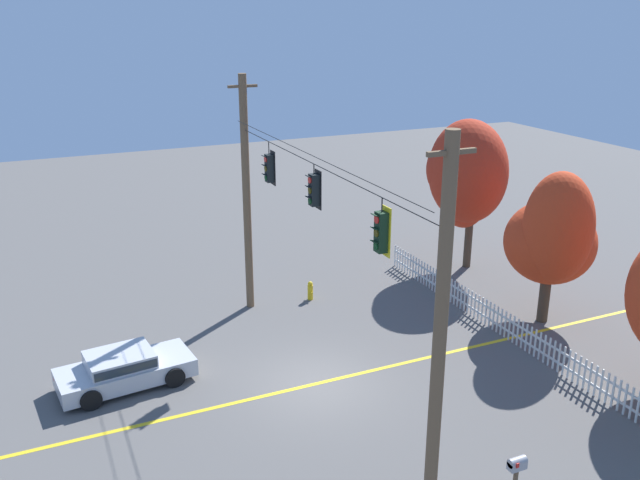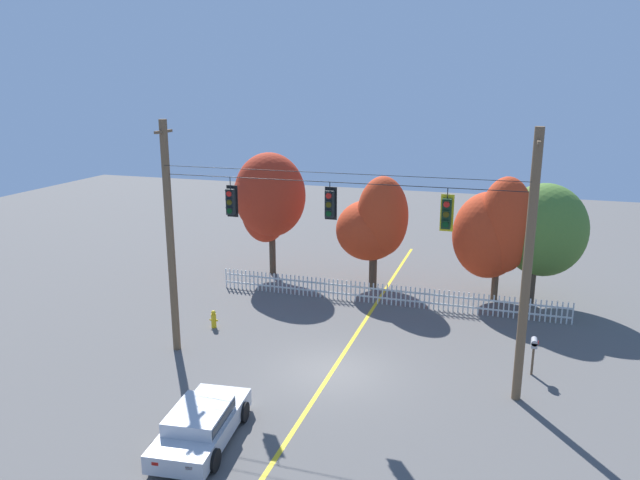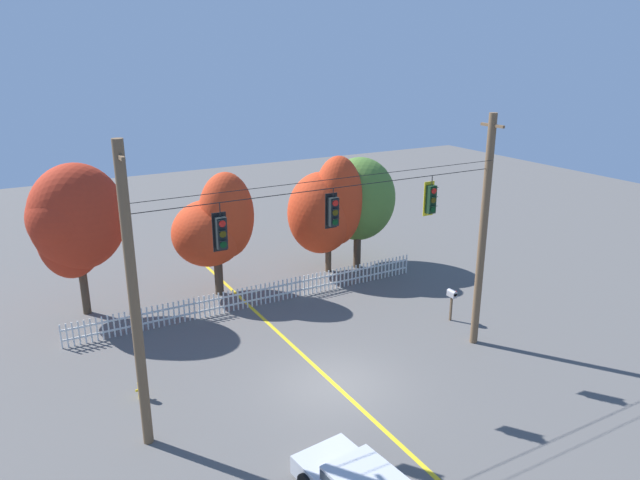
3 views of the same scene
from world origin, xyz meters
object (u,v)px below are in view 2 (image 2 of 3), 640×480
object	(u,v)px
traffic_signal_northbound_primary	(231,202)
roadside_mailbox	(534,345)
autumn_maple_near_fence	(267,198)
traffic_signal_northbound_secondary	(330,204)
autumn_maple_far_west	(542,231)
parked_car	(201,424)
traffic_signal_southbound_primary	(447,213)
autumn_maple_mid	(374,225)
autumn_oak_far_east	(495,232)
fire_hydrant	(214,319)

from	to	relation	value
traffic_signal_northbound_primary	roadside_mailbox	bearing A→B (deg)	10.38
traffic_signal_northbound_primary	autumn_maple_near_fence	distance (m)	10.72
traffic_signal_northbound_secondary	autumn_maple_far_west	world-z (taller)	traffic_signal_northbound_secondary
autumn_maple_near_fence	autumn_maple_far_west	bearing A→B (deg)	-1.06
traffic_signal_northbound_primary	parked_car	size ratio (longest dim) A/B	0.35
traffic_signal_northbound_secondary	traffic_signal_southbound_primary	world-z (taller)	same
autumn_maple_near_fence	autumn_maple_mid	xyz separation A→B (m)	(6.07, -0.41, -0.99)
autumn_oak_far_east	parked_car	bearing A→B (deg)	-116.73
autumn_maple_near_fence	autumn_maple_mid	distance (m)	6.16
parked_car	fire_hydrant	size ratio (longest dim) A/B	5.44
autumn_oak_far_east	roadside_mailbox	size ratio (longest dim) A/B	4.38
autumn_maple_mid	autumn_oak_far_east	bearing A→B (deg)	-1.66
traffic_signal_northbound_secondary	autumn_maple_far_west	distance (m)	12.70
traffic_signal_southbound_primary	autumn_oak_far_east	bearing A→B (deg)	81.94
autumn_oak_far_east	parked_car	world-z (taller)	autumn_oak_far_east
autumn_oak_far_east	autumn_maple_far_west	distance (m)	2.16
autumn_maple_near_fence	roadside_mailbox	world-z (taller)	autumn_maple_near_fence
traffic_signal_northbound_secondary	autumn_maple_far_west	size ratio (longest dim) A/B	0.23
traffic_signal_northbound_primary	autumn_maple_far_west	distance (m)	15.19
traffic_signal_northbound_primary	autumn_maple_mid	bearing A→B (deg)	71.86
autumn_maple_mid	parked_car	bearing A→B (deg)	-96.43
traffic_signal_northbound_secondary	traffic_signal_southbound_primary	distance (m)	3.97
autumn_maple_mid	fire_hydrant	size ratio (longest dim) A/B	7.50
autumn_maple_near_fence	autumn_maple_far_west	world-z (taller)	autumn_maple_near_fence
autumn_maple_mid	roadside_mailbox	size ratio (longest dim) A/B	4.18
traffic_signal_southbound_primary	parked_car	distance (m)	10.06
traffic_signal_northbound_secondary	autumn_oak_far_east	size ratio (longest dim) A/B	0.22
autumn_maple_near_fence	roadside_mailbox	xyz separation A→B (m)	(13.77, -8.18, -3.21)
autumn_maple_near_fence	fire_hydrant	distance (m)	8.73
autumn_maple_mid	autumn_oak_far_east	distance (m)	5.89
traffic_signal_northbound_secondary	roadside_mailbox	bearing A→B (deg)	15.62
roadside_mailbox	traffic_signal_southbound_primary	bearing A→B (deg)	-147.78
traffic_signal_southbound_primary	roadside_mailbox	size ratio (longest dim) A/B	1.03
autumn_oak_far_east	fire_hydrant	distance (m)	13.76
parked_car	autumn_maple_far_west	bearing A→B (deg)	57.74
parked_car	autumn_maple_mid	bearing A→B (deg)	83.57
autumn_maple_near_fence	fire_hydrant	size ratio (longest dim) A/B	8.63
traffic_signal_southbound_primary	traffic_signal_northbound_secondary	bearing A→B (deg)	-179.99
autumn_maple_mid	roadside_mailbox	world-z (taller)	autumn_maple_mid
autumn_maple_near_fence	parked_car	bearing A→B (deg)	-74.53
autumn_maple_near_fence	autumn_oak_far_east	bearing A→B (deg)	-2.78
autumn_oak_far_east	fire_hydrant	xyz separation A→B (m)	(-11.33, -7.16, -3.10)
traffic_signal_northbound_primary	traffic_signal_southbound_primary	world-z (taller)	same
autumn_maple_mid	autumn_maple_far_west	distance (m)	8.03
autumn_maple_near_fence	traffic_signal_northbound_primary	bearing A→B (deg)	-74.26
autumn_maple_mid	parked_car	size ratio (longest dim) A/B	1.38
traffic_signal_northbound_primary	traffic_signal_southbound_primary	xyz separation A→B (m)	(7.73, 0.00, 0.06)
traffic_signal_southbound_primary	autumn_maple_mid	distance (m)	11.14
parked_car	roadside_mailbox	xyz separation A→B (m)	(9.42, 7.52, 0.55)
traffic_signal_northbound_primary	roadside_mailbox	xyz separation A→B (m)	(10.90, 2.00, -5.02)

